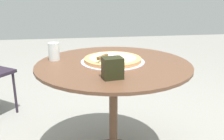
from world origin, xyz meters
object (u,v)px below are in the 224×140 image
Objects in this scene: pizza_on_tray at (112,60)px; pizza_server at (107,56)px; drinking_cup at (54,51)px; napkin_dispenser at (113,68)px; patio_table at (113,88)px.

pizza_server is (0.04, 0.03, 0.04)m from pizza_on_tray.
drinking_cup is 0.54m from napkin_dispenser.
patio_table is at bearing 71.33° from napkin_dispenser.
drinking_cup is (0.37, -0.10, 0.04)m from pizza_on_tray.
patio_table is 8.74× the size of napkin_dispenser.
napkin_dispenser reaches higher than pizza_server.
pizza_on_tray is at bearing 73.13° from napkin_dispenser.
patio_table is 8.52× the size of drinking_cup.
patio_table is 0.37m from napkin_dispenser.
drinking_cup is at bearing -19.53° from patio_table.
patio_table is 0.19m from pizza_on_tray.
pizza_server is at bearing 80.03° from napkin_dispenser.
patio_table is at bearing -177.74° from pizza_server.
pizza_on_tray is 0.33m from napkin_dispenser.
napkin_dispenser is at bearing 80.32° from patio_table.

